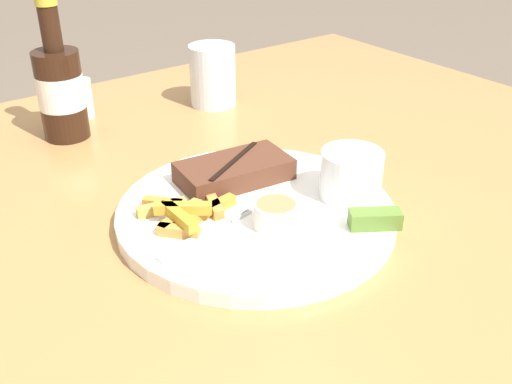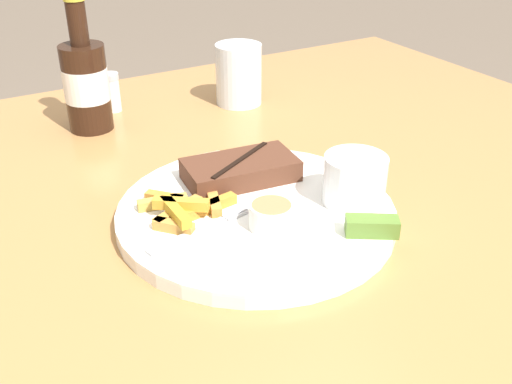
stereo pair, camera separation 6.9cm
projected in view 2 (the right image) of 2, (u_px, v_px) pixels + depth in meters
name	position (u px, v px, depth m)	size (l,w,h in m)	color
dining_table	(256.00, 269.00, 0.74)	(1.33, 1.16, 0.74)	#A87542
dinner_plate	(256.00, 213.00, 0.70)	(0.33, 0.33, 0.02)	white
steak_portion	(241.00, 170.00, 0.75)	(0.15, 0.09, 0.03)	#512D1E
fries_pile	(183.00, 208.00, 0.68)	(0.11, 0.11, 0.02)	gold
coleslaw_cup	(355.00, 177.00, 0.70)	(0.07, 0.07, 0.06)	white
dipping_sauce_cup	(271.00, 215.00, 0.65)	(0.05, 0.05, 0.03)	silver
pickle_spear	(372.00, 226.00, 0.64)	(0.06, 0.05, 0.02)	#567A2D
fork_utensil	(196.00, 232.00, 0.65)	(0.13, 0.04, 0.00)	#B7B7BC
beer_bottle	(86.00, 82.00, 0.91)	(0.07, 0.07, 0.21)	black
drinking_glass	(239.00, 74.00, 1.02)	(0.08, 0.08, 0.10)	silver
salt_shaker	(111.00, 92.00, 1.00)	(0.03, 0.03, 0.07)	white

